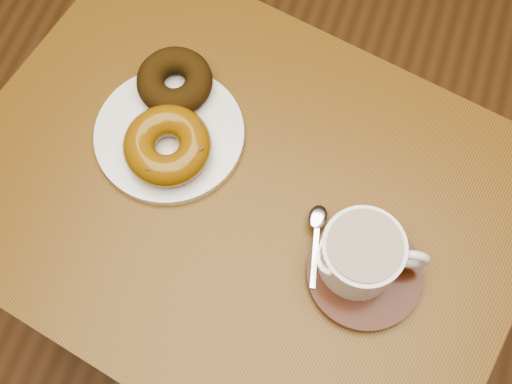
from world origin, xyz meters
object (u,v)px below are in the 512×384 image
(donut_plate, at_px, (170,134))
(coffee_cup, at_px, (363,254))
(cafe_table, at_px, (243,221))
(saucer, at_px, (364,274))

(donut_plate, bearing_deg, coffee_cup, -17.97)
(cafe_table, bearing_deg, saucer, -5.68)
(saucer, relative_size, coffee_cup, 1.10)
(cafe_table, distance_m, coffee_cup, 0.24)
(saucer, bearing_deg, cafe_table, 162.70)
(cafe_table, xyz_separation_m, coffee_cup, (0.17, -0.05, 0.16))
(donut_plate, relative_size, saucer, 1.41)
(cafe_table, relative_size, saucer, 5.86)
(cafe_table, relative_size, donut_plate, 4.15)
(donut_plate, distance_m, saucer, 0.32)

